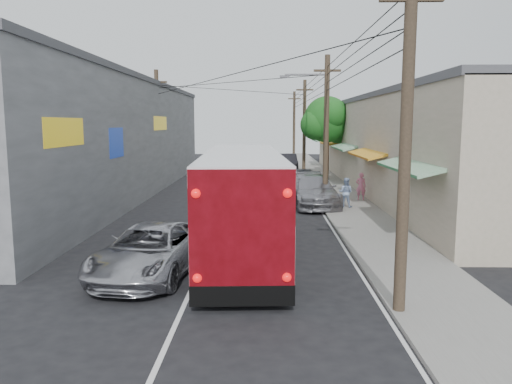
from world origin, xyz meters
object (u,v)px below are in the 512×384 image
(jeepney, at_px, (151,251))
(parked_suv, at_px, (313,191))
(parked_car_mid, at_px, (303,179))
(parked_car_far, at_px, (287,163))
(coach_bus, at_px, (242,199))
(pedestrian_near, at_px, (361,186))
(pedestrian_far, at_px, (346,192))

(jeepney, xyz_separation_m, parked_suv, (6.00, 12.69, 0.10))
(parked_car_mid, bearing_deg, parked_car_far, 95.95)
(coach_bus, distance_m, parked_car_far, 29.75)
(parked_suv, bearing_deg, pedestrian_near, 21.04)
(coach_bus, bearing_deg, pedestrian_near, 57.53)
(parked_car_far, height_order, pedestrian_far, pedestrian_far)
(coach_bus, bearing_deg, pedestrian_far, 56.77)
(jeepney, bearing_deg, coach_bus, 57.76)
(jeepney, relative_size, parked_car_mid, 1.25)
(parked_car_mid, relative_size, pedestrian_near, 2.70)
(pedestrian_near, xyz_separation_m, pedestrian_far, (-1.26, -2.47, -0.02))
(parked_suv, relative_size, parked_car_far, 1.18)
(parked_car_far, xyz_separation_m, pedestrian_far, (2.17, -21.05, 0.08))
(parked_suv, distance_m, pedestrian_far, 1.95)
(parked_suv, relative_size, parked_car_mid, 1.36)
(jeepney, bearing_deg, parked_suv, 72.37)
(pedestrian_far, bearing_deg, jeepney, 80.30)
(coach_bus, xyz_separation_m, parked_car_far, (2.88, 29.59, -1.01))
(parked_car_far, relative_size, pedestrian_near, 3.12)
(jeepney, height_order, pedestrian_far, pedestrian_far)
(parked_car_far, bearing_deg, jeepney, -101.02)
(parked_suv, bearing_deg, pedestrian_far, -37.52)
(pedestrian_near, height_order, pedestrian_far, pedestrian_near)
(pedestrian_near, bearing_deg, jeepney, 70.89)
(jeepney, xyz_separation_m, parked_car_far, (5.47, 32.69, 0.07))
(coach_bus, relative_size, jeepney, 2.30)
(parked_suv, xyz_separation_m, parked_car_far, (-0.53, 20.01, -0.03))
(parked_car_mid, bearing_deg, parked_suv, -86.34)
(coach_bus, height_order, pedestrian_far, coach_bus)
(coach_bus, distance_m, parked_suv, 10.22)
(pedestrian_far, bearing_deg, parked_car_mid, -54.64)
(parked_car_far, xyz_separation_m, pedestrian_near, (3.44, -18.58, 0.10))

